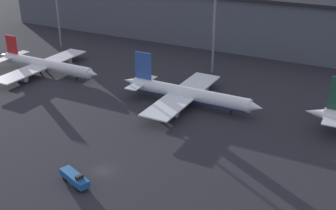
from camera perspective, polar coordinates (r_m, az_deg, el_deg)
The scene contains 7 objects.
ground at distance 87.49m, azimuth -8.76°, elevation -8.78°, with size 600.00×600.00×0.00m, color #26262B.
terminal_building at distance 170.02m, azimuth 11.92°, elevation 11.30°, with size 223.02×30.65×20.90m.
airplane_0 at distance 143.23m, azimuth -16.30°, elevation 5.25°, with size 41.56×36.69×10.87m.
airplane_1 at distance 113.90m, azimuth 2.64°, elevation 1.50°, with size 41.45×34.37×12.94m.
service_vehicle_2 at distance 83.82m, azimuth -12.52°, elevation -9.63°, with size 7.98×4.65×2.88m.
lamp_post_0 at distance 169.18m, azimuth -14.81°, elevation 12.75°, with size 1.80×1.80×24.53m.
lamp_post_1 at distance 134.79m, azimuth 6.32°, elevation 11.59°, with size 1.80×1.80×28.77m.
Camera 1 is at (45.47, -57.79, 47.41)m, focal length 45.00 mm.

